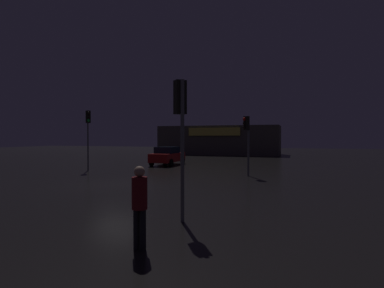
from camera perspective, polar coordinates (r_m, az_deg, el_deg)
ground_plane at (r=16.65m, az=-13.88°, el=-7.26°), size 120.00×120.00×0.00m
store_building at (r=45.08m, az=5.15°, el=0.70°), size 16.96×6.78×4.09m
traffic_signal_main at (r=19.69m, az=10.11°, el=2.17°), size 0.42×0.42×3.78m
traffic_signal_opposite at (r=9.01m, az=-2.16°, el=5.53°), size 0.42×0.42×4.11m
traffic_signal_cross_left at (r=23.90m, az=-18.67°, el=3.43°), size 0.42×0.42×4.41m
car_near at (r=27.37m, az=-4.55°, el=-2.16°), size 2.04×4.19×1.63m
pedestrian at (r=6.89m, az=-9.67°, el=-10.27°), size 0.36×0.36×1.82m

